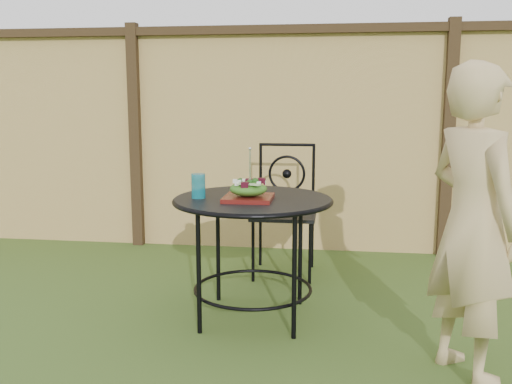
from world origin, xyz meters
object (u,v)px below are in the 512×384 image
(patio_chair, at_px, (285,206))
(salad_plate, at_px, (248,198))
(patio_table, at_px, (253,221))
(diner, at_px, (473,224))

(patio_chair, relative_size, salad_plate, 3.52)
(patio_chair, distance_m, salad_plate, 1.02)
(patio_table, distance_m, diner, 1.23)
(patio_table, bearing_deg, diner, -26.45)
(patio_table, xyz_separation_m, patio_chair, (0.11, 0.91, -0.08))
(diner, bearing_deg, patio_table, 33.97)
(patio_table, distance_m, salad_plate, 0.17)
(salad_plate, bearing_deg, diner, -23.03)
(diner, distance_m, salad_plate, 1.20)
(diner, bearing_deg, patio_chair, 4.51)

